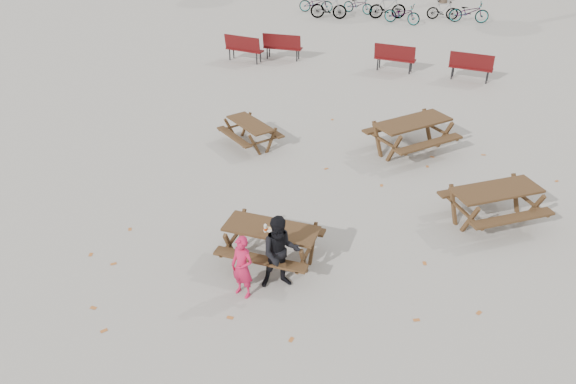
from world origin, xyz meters
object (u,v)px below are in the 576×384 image
(main_picnic_table, at_px, (271,236))
(child, at_px, (242,267))
(soda_bottle, at_px, (265,228))
(picnic_table_north, at_px, (250,134))
(adult, at_px, (280,253))
(picnic_table_far, at_px, (411,136))
(food_tray, at_px, (269,230))
(picnic_table_east, at_px, (494,205))

(main_picnic_table, xyz_separation_m, child, (-0.14, -1.10, 0.03))
(soda_bottle, height_order, picnic_table_north, soda_bottle)
(adult, bearing_deg, soda_bottle, 107.69)
(child, height_order, picnic_table_north, child)
(main_picnic_table, bearing_deg, picnic_table_far, 71.63)
(food_tray, xyz_separation_m, child, (-0.13, -1.00, -0.17))
(picnic_table_north, bearing_deg, adult, -26.28)
(picnic_table_east, xyz_separation_m, picnic_table_north, (-6.38, 1.84, -0.08))
(picnic_table_north, bearing_deg, child, -32.81)
(food_tray, distance_m, picnic_table_far, 6.10)
(food_tray, distance_m, adult, 0.68)
(food_tray, xyz_separation_m, picnic_table_east, (4.05, 2.93, -0.38))
(picnic_table_east, relative_size, picnic_table_far, 0.92)
(main_picnic_table, bearing_deg, soda_bottle, -108.95)
(food_tray, height_order, picnic_table_far, picnic_table_far)
(picnic_table_east, bearing_deg, picnic_table_far, 90.85)
(food_tray, bearing_deg, picnic_table_far, 71.89)
(food_tray, distance_m, picnic_table_north, 5.33)
(picnic_table_east, xyz_separation_m, picnic_table_far, (-2.16, 2.85, 0.04))
(main_picnic_table, relative_size, picnic_table_east, 0.95)
(main_picnic_table, distance_m, child, 1.11)
(picnic_table_far, bearing_deg, child, -154.80)
(picnic_table_far, bearing_deg, soda_bottle, -156.57)
(child, bearing_deg, picnic_table_far, 89.30)
(picnic_table_far, bearing_deg, picnic_table_north, 145.31)
(soda_bottle, bearing_deg, main_picnic_table, 71.05)
(adult, relative_size, picnic_table_north, 0.96)
(soda_bottle, height_order, child, child)
(picnic_table_north, bearing_deg, soda_bottle, -28.35)
(main_picnic_table, distance_m, picnic_table_north, 5.22)
(soda_bottle, distance_m, adult, 0.68)
(soda_bottle, distance_m, picnic_table_north, 5.36)
(food_tray, relative_size, adult, 0.12)
(main_picnic_table, bearing_deg, child, -97.17)
(food_tray, height_order, picnic_table_north, food_tray)
(main_picnic_table, relative_size, picnic_table_far, 0.87)
(picnic_table_north, height_order, picnic_table_far, picnic_table_far)
(adult, bearing_deg, food_tray, 101.55)
(picnic_table_north, xyz_separation_m, picnic_table_far, (4.22, 1.01, 0.11))
(adult, height_order, picnic_table_east, adult)
(main_picnic_table, bearing_deg, food_tray, -93.12)
(soda_bottle, relative_size, picnic_table_east, 0.09)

